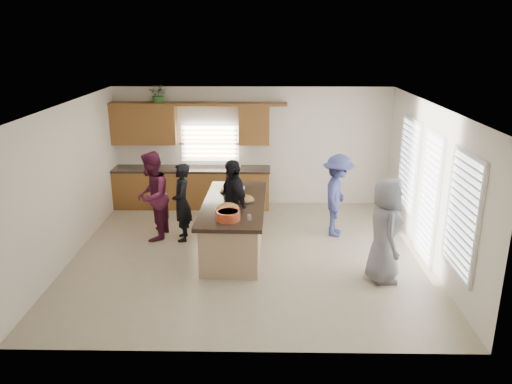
{
  "coord_description": "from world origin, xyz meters",
  "views": [
    {
      "loc": [
        0.29,
        -8.57,
        4.0
      ],
      "look_at": [
        0.14,
        0.27,
        1.15
      ],
      "focal_mm": 35.0,
      "sensor_mm": 36.0,
      "label": 1
    }
  ],
  "objects_px": {
    "island": "(234,227)",
    "woman_left_mid": "(152,196)",
    "woman_left_front": "(233,204)",
    "woman_right_front": "(385,230)",
    "salad_bowl": "(228,215)",
    "woman_left_back": "(182,202)",
    "woman_right_back": "(338,196)"
  },
  "relations": [
    {
      "from": "island",
      "to": "woman_left_mid",
      "type": "distance_m",
      "value": 1.79
    },
    {
      "from": "woman_left_mid",
      "to": "woman_right_front",
      "type": "height_order",
      "value": "woman_left_mid"
    },
    {
      "from": "woman_left_back",
      "to": "woman_left_mid",
      "type": "height_order",
      "value": "woman_left_mid"
    },
    {
      "from": "woman_left_front",
      "to": "woman_right_front",
      "type": "xyz_separation_m",
      "value": [
        2.57,
        -1.29,
        0.01
      ]
    },
    {
      "from": "salad_bowl",
      "to": "woman_right_front",
      "type": "relative_size",
      "value": 0.23
    },
    {
      "from": "woman_left_mid",
      "to": "woman_right_back",
      "type": "bearing_deg",
      "value": 97.55
    },
    {
      "from": "woman_left_mid",
      "to": "salad_bowl",
      "type": "bearing_deg",
      "value": 52.1
    },
    {
      "from": "woman_right_back",
      "to": "salad_bowl",
      "type": "bearing_deg",
      "value": 143.28
    },
    {
      "from": "woman_left_front",
      "to": "woman_left_mid",
      "type": "bearing_deg",
      "value": -131.7
    },
    {
      "from": "island",
      "to": "woman_right_front",
      "type": "distance_m",
      "value": 2.85
    },
    {
      "from": "salad_bowl",
      "to": "woman_left_mid",
      "type": "relative_size",
      "value": 0.23
    },
    {
      "from": "island",
      "to": "woman_right_back",
      "type": "distance_m",
      "value": 2.22
    },
    {
      "from": "island",
      "to": "woman_right_front",
      "type": "relative_size",
      "value": 1.53
    },
    {
      "from": "woman_left_back",
      "to": "woman_right_front",
      "type": "distance_m",
      "value": 3.97
    },
    {
      "from": "woman_left_back",
      "to": "woman_left_mid",
      "type": "bearing_deg",
      "value": -103.43
    },
    {
      "from": "salad_bowl",
      "to": "woman_left_back",
      "type": "height_order",
      "value": "woman_left_back"
    },
    {
      "from": "island",
      "to": "woman_right_front",
      "type": "xyz_separation_m",
      "value": [
        2.55,
        -1.18,
        0.44
      ]
    },
    {
      "from": "island",
      "to": "woman_right_back",
      "type": "xyz_separation_m",
      "value": [
        2.05,
        0.77,
        0.39
      ]
    },
    {
      "from": "woman_right_back",
      "to": "woman_left_mid",
      "type": "bearing_deg",
      "value": 108.34
    },
    {
      "from": "island",
      "to": "woman_right_front",
      "type": "bearing_deg",
      "value": -23.2
    },
    {
      "from": "woman_left_front",
      "to": "woman_left_back",
      "type": "bearing_deg",
      "value": -136.44
    },
    {
      "from": "woman_left_mid",
      "to": "woman_left_front",
      "type": "relative_size",
      "value": 1.02
    },
    {
      "from": "island",
      "to": "woman_left_mid",
      "type": "xyz_separation_m",
      "value": [
        -1.66,
        0.52,
        0.44
      ]
    },
    {
      "from": "salad_bowl",
      "to": "woman_right_back",
      "type": "bearing_deg",
      "value": 38.78
    },
    {
      "from": "woman_left_back",
      "to": "woman_left_front",
      "type": "height_order",
      "value": "woman_left_front"
    },
    {
      "from": "salad_bowl",
      "to": "woman_right_front",
      "type": "height_order",
      "value": "woman_right_front"
    },
    {
      "from": "woman_left_mid",
      "to": "woman_left_front",
      "type": "distance_m",
      "value": 1.69
    },
    {
      "from": "woman_left_back",
      "to": "woman_right_front",
      "type": "relative_size",
      "value": 0.88
    },
    {
      "from": "island",
      "to": "woman_left_front",
      "type": "height_order",
      "value": "woman_left_front"
    },
    {
      "from": "woman_left_back",
      "to": "woman_left_mid",
      "type": "xyz_separation_m",
      "value": [
        -0.6,
        0.06,
        0.11
      ]
    },
    {
      "from": "salad_bowl",
      "to": "woman_left_mid",
      "type": "distance_m",
      "value": 2.16
    },
    {
      "from": "woman_left_back",
      "to": "salad_bowl",
      "type": "bearing_deg",
      "value": 28.56
    }
  ]
}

